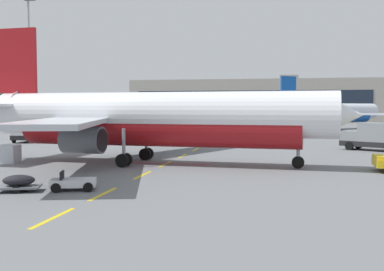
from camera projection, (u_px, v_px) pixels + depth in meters
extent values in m
cube|color=yellow|center=(53.00, 218.00, 20.75)|extent=(0.24, 4.00, 0.01)
cube|color=yellow|center=(103.00, 194.00, 26.43)|extent=(0.24, 4.00, 0.01)
cube|color=yellow|center=(143.00, 175.00, 33.70)|extent=(0.24, 4.00, 0.01)
cube|color=yellow|center=(165.00, 164.00, 40.04)|extent=(0.24, 4.00, 0.01)
cube|color=yellow|center=(183.00, 156.00, 46.92)|extent=(0.24, 4.00, 0.01)
cube|color=yellow|center=(196.00, 150.00, 53.72)|extent=(0.24, 4.00, 0.01)
cube|color=yellow|center=(206.00, 145.00, 60.90)|extent=(0.24, 4.00, 0.01)
cube|color=yellow|center=(213.00, 141.00, 66.82)|extent=(0.24, 4.00, 0.01)
cube|color=yellow|center=(220.00, 138.00, 73.70)|extent=(0.24, 4.00, 0.01)
cube|color=yellow|center=(225.00, 136.00, 79.51)|extent=(0.24, 4.00, 0.01)
cube|color=yellow|center=(229.00, 134.00, 85.07)|extent=(0.24, 4.00, 0.01)
cube|color=yellow|center=(233.00, 132.00, 91.82)|extent=(0.24, 4.00, 0.01)
cube|color=yellow|center=(236.00, 130.00, 97.98)|extent=(0.24, 4.00, 0.01)
cube|color=yellow|center=(239.00, 129.00, 104.29)|extent=(0.24, 4.00, 0.01)
cube|color=#B21414|center=(167.00, 164.00, 40.53)|extent=(8.00, 0.40, 0.01)
cylinder|color=white|center=(157.00, 114.00, 40.17)|extent=(30.29, 5.82, 3.80)
cylinder|color=maroon|center=(157.00, 126.00, 40.24)|extent=(24.68, 5.14, 3.50)
cone|color=white|center=(340.00, 115.00, 36.25)|extent=(3.74, 3.95, 3.72)
cone|color=white|center=(0.00, 108.00, 44.25)|extent=(4.41, 3.51, 3.23)
cube|color=#192333|center=(326.00, 106.00, 36.48)|extent=(1.79, 2.95, 0.60)
cube|color=maroon|center=(15.00, 61.00, 43.52)|extent=(4.41, 0.66, 6.00)
cube|color=white|center=(30.00, 105.00, 47.04)|extent=(3.62, 6.60, 0.24)
cube|color=#B7BCC6|center=(148.00, 117.00, 49.43)|extent=(11.10, 17.52, 0.36)
cube|color=#B7BCC6|center=(64.00, 122.00, 33.05)|extent=(9.15, 17.66, 0.36)
cylinder|color=#4C4F54|center=(137.00, 132.00, 46.67)|extent=(3.33, 2.31, 2.10)
cylinder|color=black|center=(152.00, 133.00, 46.25)|extent=(0.24, 1.79, 1.79)
cylinder|color=#4C4F54|center=(83.00, 140.00, 36.07)|extent=(3.33, 2.31, 2.10)
cylinder|color=black|center=(102.00, 140.00, 35.65)|extent=(0.24, 1.79, 1.79)
cylinder|color=gray|center=(298.00, 146.00, 37.22)|extent=(0.28, 0.28, 2.67)
cylinder|color=black|center=(298.00, 162.00, 37.30)|extent=(1.01, 0.35, 0.99)
cylinder|color=gray|center=(146.00, 140.00, 43.35)|extent=(0.28, 0.28, 2.61)
cylinder|color=black|center=(148.00, 154.00, 43.77)|extent=(1.12, 0.42, 1.10)
cylinder|color=black|center=(145.00, 154.00, 43.09)|extent=(1.12, 0.42, 1.10)
cylinder|color=gray|center=(124.00, 144.00, 38.34)|extent=(0.28, 0.28, 2.61)
cylinder|color=black|center=(126.00, 160.00, 38.76)|extent=(1.12, 0.42, 1.10)
cylinder|color=black|center=(122.00, 161.00, 38.08)|extent=(1.12, 0.42, 1.10)
cube|color=yellow|center=(379.00, 157.00, 35.57)|extent=(0.76, 2.54, 0.24)
cylinder|color=silver|center=(331.00, 111.00, 102.07)|extent=(22.46, 21.27, 3.47)
cylinder|color=#0F479E|center=(331.00, 116.00, 102.13)|extent=(18.53, 17.58, 3.19)
cone|color=silver|center=(372.00, 111.00, 109.28)|extent=(4.65, 4.66, 3.40)
cone|color=silver|center=(282.00, 110.00, 94.51)|extent=(4.81, 4.77, 2.95)
cube|color=#192333|center=(369.00, 108.00, 108.74)|extent=(2.84, 2.90, 0.55)
cube|color=#0F479E|center=(288.00, 90.00, 95.10)|extent=(3.16, 2.98, 5.48)
cube|color=silver|center=(276.00, 108.00, 97.47)|extent=(6.12, 6.26, 0.22)
cube|color=silver|center=(296.00, 108.00, 92.51)|extent=(6.12, 6.26, 0.22)
cube|color=#B7BCC6|center=(294.00, 113.00, 106.79)|extent=(10.25, 15.97, 0.33)
cube|color=#B7BCC6|center=(349.00, 114.00, 93.61)|extent=(15.77, 11.09, 0.33)
cylinder|color=#4C4F54|center=(302.00, 119.00, 104.47)|extent=(3.44, 3.39, 1.92)
cylinder|color=black|center=(307.00, 119.00, 105.24)|extent=(1.19, 1.27, 1.63)
cylinder|color=#4C4F54|center=(338.00, 120.00, 95.95)|extent=(3.44, 3.39, 1.92)
cylinder|color=black|center=(342.00, 120.00, 96.71)|extent=(1.19, 1.27, 1.63)
cylinder|color=gray|center=(364.00, 121.00, 107.91)|extent=(0.26, 0.26, 2.43)
cylinder|color=black|center=(364.00, 126.00, 107.99)|extent=(0.84, 0.80, 0.90)
cylinder|color=gray|center=(317.00, 121.00, 103.27)|extent=(0.26, 0.26, 2.38)
cylinder|color=black|center=(316.00, 127.00, 103.61)|extent=(0.95, 0.92, 1.00)
cylinder|color=black|center=(318.00, 127.00, 103.07)|extent=(0.95, 0.92, 1.00)
cylinder|color=gray|center=(334.00, 122.00, 99.24)|extent=(0.26, 0.26, 2.38)
cylinder|color=black|center=(333.00, 127.00, 99.59)|extent=(0.95, 0.92, 1.00)
cylinder|color=black|center=(335.00, 128.00, 99.04)|extent=(0.95, 0.92, 1.00)
cylinder|color=silver|center=(54.00, 112.00, 104.03)|extent=(11.50, 26.71, 3.40)
cylinder|color=#0F604C|center=(54.00, 116.00, 104.09)|extent=(9.70, 21.85, 3.13)
cone|color=silver|center=(94.00, 111.00, 115.79)|extent=(4.14, 4.01, 3.34)
cone|color=silver|center=(0.00, 110.00, 91.70)|extent=(3.91, 4.47, 2.89)
cube|color=#192333|center=(92.00, 109.00, 114.93)|extent=(2.87, 2.15, 0.54)
cube|color=#0F604C|center=(6.00, 90.00, 92.83)|extent=(1.51, 3.85, 5.37)
cube|color=silver|center=(14.00, 109.00, 91.12)|extent=(6.34, 4.48, 0.21)
cube|color=#B7BCC6|center=(17.00, 113.00, 104.65)|extent=(14.74, 12.62, 0.32)
cube|color=#B7BCC6|center=(68.00, 114.00, 97.25)|extent=(15.33, 4.69, 0.32)
cylinder|color=#4C4F54|center=(25.00, 119.00, 103.31)|extent=(2.67, 3.30, 1.88)
cylinder|color=black|center=(30.00, 119.00, 104.56)|extent=(1.56, 0.59, 1.60)
cylinder|color=#4C4F54|center=(58.00, 120.00, 98.52)|extent=(2.67, 3.30, 1.88)
cylinder|color=black|center=(63.00, 120.00, 99.77)|extent=(1.56, 0.59, 1.60)
cylinder|color=gray|center=(87.00, 120.00, 113.46)|extent=(0.25, 0.25, 2.39)
cylinder|color=black|center=(87.00, 125.00, 113.54)|extent=(0.51, 0.92, 0.89)
cylinder|color=gray|center=(40.00, 121.00, 103.74)|extent=(0.25, 0.25, 2.34)
cylinder|color=black|center=(39.00, 127.00, 103.96)|extent=(0.60, 1.03, 0.99)
cylinder|color=black|center=(41.00, 127.00, 103.66)|extent=(0.60, 1.03, 0.99)
cylinder|color=gray|center=(56.00, 122.00, 101.47)|extent=(0.25, 0.25, 2.34)
cylinder|color=black|center=(55.00, 127.00, 101.70)|extent=(0.60, 1.03, 0.99)
cylinder|color=black|center=(57.00, 127.00, 101.39)|extent=(0.60, 1.03, 0.99)
cube|color=black|center=(29.00, 136.00, 65.94)|extent=(3.40, 7.28, 0.60)
cube|color=#194799|center=(35.00, 130.00, 68.19)|extent=(2.63, 2.69, 1.10)
cube|color=#192333|center=(38.00, 129.00, 69.33)|extent=(1.91, 0.34, 0.64)
cube|color=silver|center=(26.00, 127.00, 64.88)|extent=(3.07, 5.06, 2.10)
cylinder|color=black|center=(27.00, 137.00, 68.24)|extent=(0.42, 0.99, 0.96)
cylinder|color=black|center=(43.00, 137.00, 68.13)|extent=(0.42, 0.99, 0.96)
cylinder|color=black|center=(14.00, 139.00, 63.78)|extent=(0.42, 0.99, 0.96)
cylinder|color=black|center=(31.00, 139.00, 63.66)|extent=(0.42, 0.99, 0.96)
cube|color=black|center=(373.00, 144.00, 52.44)|extent=(7.20, 5.77, 0.60)
cube|color=gray|center=(354.00, 136.00, 53.98)|extent=(3.24, 3.22, 1.10)
cube|color=#192333|center=(344.00, 134.00, 54.76)|extent=(1.08, 1.66, 0.64)
cube|color=gray|center=(382.00, 132.00, 51.68)|extent=(5.31, 4.57, 2.10)
cylinder|color=black|center=(349.00, 146.00, 53.13)|extent=(0.96, 0.75, 0.96)
cylinder|color=black|center=(358.00, 145.00, 54.86)|extent=(0.96, 0.75, 0.96)
cube|color=silver|center=(73.00, 183.00, 27.58)|extent=(2.91, 2.17, 0.44)
cube|color=black|center=(62.00, 176.00, 27.46)|extent=(0.48, 1.10, 0.56)
cylinder|color=black|center=(90.00, 183.00, 28.40)|extent=(0.59, 0.35, 0.56)
cylinder|color=black|center=(88.00, 187.00, 27.01)|extent=(0.59, 0.35, 0.56)
cylinder|color=black|center=(59.00, 184.00, 28.16)|extent=(0.59, 0.35, 0.56)
cylinder|color=black|center=(56.00, 188.00, 26.77)|extent=(0.59, 0.35, 0.56)
cube|color=slate|center=(19.00, 187.00, 27.18)|extent=(2.76, 2.20, 0.12)
ellipsoid|color=black|center=(19.00, 180.00, 27.15)|extent=(2.11, 1.73, 0.64)
cylinder|color=black|center=(22.00, 186.00, 27.85)|extent=(0.46, 0.28, 0.44)
cylinder|color=black|center=(16.00, 190.00, 26.51)|extent=(0.46, 0.28, 0.44)
cube|color=#B7BCC6|center=(9.00, 154.00, 40.89)|extent=(1.75, 1.71, 1.60)
cube|color=silver|center=(9.00, 154.00, 40.89)|extent=(1.62, 0.20, 1.36)
cylinder|color=slate|center=(31.00, 133.00, 80.92)|extent=(0.70, 0.70, 0.60)
cylinder|color=#9EA0A5|center=(29.00, 68.00, 80.22)|extent=(0.36, 0.36, 23.15)
cube|color=#9E998E|center=(252.00, 101.00, 157.81)|extent=(80.51, 19.58, 13.78)
cube|color=#192333|center=(250.00, 98.00, 148.12)|extent=(74.07, 0.12, 4.96)
cube|color=gray|center=(289.00, 78.00, 154.97)|extent=(6.00, 5.00, 1.60)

